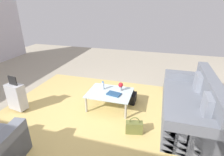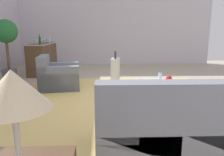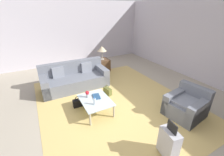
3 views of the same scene
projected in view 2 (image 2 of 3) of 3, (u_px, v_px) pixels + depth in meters
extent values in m
plane|color=#A89E89|center=(128.00, 98.00, 4.58)|extent=(12.00, 12.00, 0.00)
cube|color=silver|center=(116.00, 27.00, 9.21)|extent=(0.12, 8.00, 3.10)
cube|color=tan|center=(121.00, 108.00, 3.99)|extent=(5.20, 4.40, 0.01)
cube|color=slate|center=(200.00, 134.00, 2.50)|extent=(0.99, 2.36, 0.45)
cube|color=slate|center=(220.00, 129.00, 2.08)|extent=(0.22, 2.36, 0.93)
cube|color=slate|center=(108.00, 127.00, 2.45)|extent=(0.99, 0.24, 0.65)
cube|color=gray|center=(161.00, 108.00, 2.18)|extent=(0.13, 0.40, 0.40)
cube|color=slate|center=(60.00, 80.00, 5.37)|extent=(0.99, 1.04, 0.44)
cube|color=slate|center=(44.00, 73.00, 5.27)|extent=(0.89, 0.32, 0.81)
cube|color=slate|center=(61.00, 74.00, 5.68)|extent=(0.32, 0.95, 0.60)
cube|color=slate|center=(59.00, 79.00, 5.03)|extent=(0.32, 0.95, 0.60)
cube|color=gray|center=(61.00, 69.00, 5.32)|extent=(0.72, 0.75, 0.08)
cube|color=silver|center=(157.00, 85.00, 4.13)|extent=(1.01, 0.78, 0.02)
cylinder|color=#ADA899|center=(143.00, 103.00, 3.71)|extent=(0.05, 0.05, 0.38)
cylinder|color=#ADA899|center=(136.00, 89.00, 4.60)|extent=(0.05, 0.05, 0.38)
cylinder|color=#ADA899|center=(183.00, 102.00, 3.74)|extent=(0.05, 0.05, 0.38)
cylinder|color=#ADA899|center=(168.00, 89.00, 4.62)|extent=(0.05, 0.05, 0.38)
cylinder|color=silver|center=(160.00, 77.00, 4.30)|extent=(0.06, 0.06, 0.18)
cylinder|color=#2D6BBC|center=(160.00, 72.00, 4.28)|extent=(0.04, 0.04, 0.02)
cube|color=navy|center=(155.00, 85.00, 4.00)|extent=(0.34, 0.25, 0.03)
cylinder|color=#B2B7BC|center=(169.00, 84.00, 3.90)|extent=(0.07, 0.07, 0.10)
sphere|color=red|center=(169.00, 79.00, 3.88)|extent=(0.11, 0.11, 0.11)
cylinder|color=#ADA899|center=(17.00, 139.00, 1.27)|extent=(0.04, 0.04, 0.37)
cone|color=beige|center=(12.00, 90.00, 1.20)|extent=(0.43, 0.43, 0.23)
cube|color=#513823|center=(43.00, 58.00, 7.43)|extent=(1.89, 0.53, 0.99)
cube|color=#ADA899|center=(42.00, 44.00, 7.33)|extent=(1.93, 0.57, 0.03)
cylinder|color=silver|center=(36.00, 44.00, 6.68)|extent=(0.07, 0.07, 0.01)
cylinder|color=silver|center=(36.00, 43.00, 6.67)|extent=(0.01, 0.01, 0.08)
sphere|color=silver|center=(36.00, 41.00, 6.65)|extent=(0.08, 0.08, 0.08)
cylinder|color=silver|center=(41.00, 44.00, 7.11)|extent=(0.07, 0.07, 0.01)
cylinder|color=silver|center=(41.00, 42.00, 7.10)|extent=(0.01, 0.01, 0.08)
sphere|color=silver|center=(41.00, 40.00, 7.09)|extent=(0.08, 0.08, 0.08)
cylinder|color=silver|center=(44.00, 43.00, 7.54)|extent=(0.07, 0.07, 0.01)
cylinder|color=silver|center=(44.00, 42.00, 7.53)|extent=(0.01, 0.01, 0.08)
sphere|color=silver|center=(44.00, 40.00, 7.52)|extent=(0.08, 0.08, 0.08)
cylinder|color=silver|center=(47.00, 42.00, 7.97)|extent=(0.07, 0.07, 0.01)
cylinder|color=silver|center=(47.00, 41.00, 7.96)|extent=(0.01, 0.01, 0.08)
sphere|color=silver|center=(47.00, 39.00, 7.95)|extent=(0.08, 0.08, 0.08)
cylinder|color=#194C23|center=(40.00, 41.00, 6.74)|extent=(0.07, 0.07, 0.22)
cylinder|color=#194C23|center=(40.00, 36.00, 6.71)|extent=(0.03, 0.03, 0.08)
cylinder|color=silver|center=(49.00, 39.00, 7.85)|extent=(0.07, 0.07, 0.22)
cylinder|color=silver|center=(49.00, 35.00, 7.82)|extent=(0.03, 0.03, 0.08)
cube|color=#B7B7BC|center=(115.00, 69.00, 6.07)|extent=(0.43, 0.28, 0.60)
cube|color=black|center=(115.00, 55.00, 5.99)|extent=(0.24, 0.06, 0.20)
cylinder|color=black|center=(115.00, 82.00, 6.00)|extent=(0.03, 0.05, 0.05)
cylinder|color=black|center=(116.00, 80.00, 6.27)|extent=(0.03, 0.05, 0.05)
cube|color=olive|center=(122.00, 112.00, 3.47)|extent=(0.34, 0.20, 0.24)
torus|color=olive|center=(122.00, 104.00, 3.44)|extent=(0.20, 0.06, 0.20)
cube|color=black|center=(185.00, 107.00, 3.72)|extent=(0.15, 0.33, 0.24)
torus|color=black|center=(185.00, 99.00, 3.69)|extent=(0.03, 0.20, 0.20)
cylinder|color=#514C56|center=(10.00, 75.00, 6.21)|extent=(0.40, 0.40, 0.33)
cylinder|color=brown|center=(8.00, 56.00, 6.09)|extent=(0.07, 0.07, 0.75)
sphere|color=#23662D|center=(5.00, 31.00, 5.95)|extent=(0.64, 0.64, 0.64)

